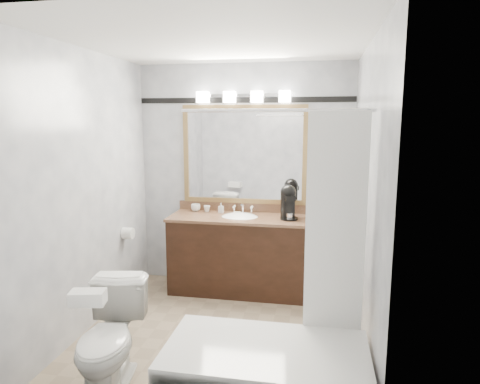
# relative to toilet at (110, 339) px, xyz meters

# --- Properties ---
(room) EXTENTS (2.42, 2.62, 2.52)m
(room) POSITION_rel_toilet_xyz_m (0.57, 0.87, 0.88)
(room) COLOR gray
(room) RESTS_ON ground
(vanity) EXTENTS (1.53, 0.58, 0.97)m
(vanity) POSITION_rel_toilet_xyz_m (0.57, 1.89, 0.07)
(vanity) COLOR black
(vanity) RESTS_ON ground
(mirror) EXTENTS (1.40, 0.04, 1.10)m
(mirror) POSITION_rel_toilet_xyz_m (0.57, 2.16, 1.13)
(mirror) COLOR #9D7A46
(mirror) RESTS_ON room
(vanity_light_bar) EXTENTS (1.02, 0.14, 0.12)m
(vanity_light_bar) POSITION_rel_toilet_xyz_m (0.57, 2.10, 1.76)
(vanity_light_bar) COLOR silver
(vanity_light_bar) RESTS_ON room
(accent_stripe) EXTENTS (2.40, 0.01, 0.06)m
(accent_stripe) POSITION_rel_toilet_xyz_m (0.57, 2.17, 1.73)
(accent_stripe) COLOR black
(accent_stripe) RESTS_ON room
(bathtub) EXTENTS (1.30, 0.75, 1.96)m
(bathtub) POSITION_rel_toilet_xyz_m (1.13, -0.02, -0.09)
(bathtub) COLOR white
(bathtub) RESTS_ON ground
(tp_roll) EXTENTS (0.11, 0.12, 0.12)m
(tp_roll) POSITION_rel_toilet_xyz_m (-0.57, 1.54, 0.33)
(tp_roll) COLOR white
(tp_roll) RESTS_ON room
(toilet) EXTENTS (0.54, 0.79, 0.74)m
(toilet) POSITION_rel_toilet_xyz_m (0.00, 0.00, 0.00)
(toilet) COLOR white
(toilet) RESTS_ON ground
(tissue_box) EXTENTS (0.24, 0.16, 0.09)m
(tissue_box) POSITION_rel_toilet_xyz_m (0.00, -0.25, 0.42)
(tissue_box) COLOR white
(tissue_box) RESTS_ON toilet
(coffee_maker) EXTENTS (0.19, 0.23, 0.36)m
(coffee_maker) POSITION_rel_toilet_xyz_m (1.09, 1.90, 0.66)
(coffee_maker) COLOR black
(coffee_maker) RESTS_ON vanity
(cup_left) EXTENTS (0.12, 0.12, 0.08)m
(cup_left) POSITION_rel_toilet_xyz_m (0.03, 2.07, 0.52)
(cup_left) COLOR white
(cup_left) RESTS_ON vanity
(cup_right) EXTENTS (0.08, 0.08, 0.07)m
(cup_right) POSITION_rel_toilet_xyz_m (0.16, 2.07, 0.51)
(cup_right) COLOR white
(cup_right) RESTS_ON vanity
(soap_bottle_a) EXTENTS (0.06, 0.06, 0.11)m
(soap_bottle_a) POSITION_rel_toilet_xyz_m (0.33, 2.04, 0.53)
(soap_bottle_a) COLOR white
(soap_bottle_a) RESTS_ON vanity
(soap_bar) EXTENTS (0.08, 0.06, 0.02)m
(soap_bar) POSITION_rel_toilet_xyz_m (0.52, 2.01, 0.49)
(soap_bar) COLOR beige
(soap_bar) RESTS_ON vanity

